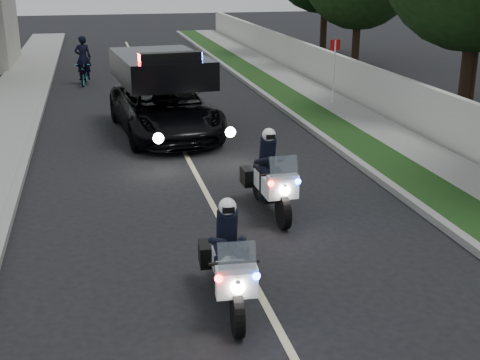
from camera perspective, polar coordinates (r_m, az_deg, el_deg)
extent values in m
plane|color=black|center=(9.60, 2.42, -11.33)|extent=(120.00, 120.00, 0.00)
cube|color=gray|center=(19.67, 6.25, 4.71)|extent=(0.20, 60.00, 0.15)
cube|color=#193814|center=(19.91, 8.16, 4.81)|extent=(1.20, 60.00, 0.16)
cube|color=gray|center=(20.40, 11.59, 4.95)|extent=(1.40, 60.00, 0.16)
cube|color=beige|center=(20.69, 14.25, 6.86)|extent=(0.22, 60.00, 1.50)
cube|color=gray|center=(18.70, -18.27, 3.12)|extent=(0.20, 60.00, 0.15)
cube|color=#BFB78C|center=(18.77, -5.70, 3.82)|extent=(0.12, 50.00, 0.01)
imported|color=black|center=(19.18, -6.70, 4.10)|extent=(3.14, 5.85, 2.73)
imported|color=black|center=(27.99, -13.71, 8.33)|extent=(0.78, 1.82, 0.93)
imported|color=black|center=(27.99, -13.71, 8.33)|extent=(0.68, 0.48, 1.83)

